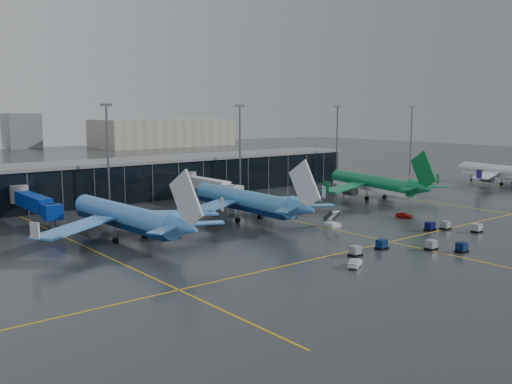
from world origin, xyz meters
TOP-DOWN VIEW (x-y plane):
  - ground at (0.00, 0.00)m, footprint 600.00×600.00m
  - terminal_pier at (0.00, 62.00)m, footprint 142.00×17.00m
  - jet_bridges at (-35.00, 42.99)m, footprint 94.00×27.50m
  - flood_masts at (5.00, 50.00)m, footprint 203.00×0.50m
  - distant_hangars at (49.94, 270.08)m, footprint 260.00×71.00m
  - taxi_lines at (10.00, 10.61)m, footprint 220.00×120.00m
  - airliner_arkefly at (-26.65, 18.16)m, footprint 41.76×46.94m
  - airliner_klm_near at (2.45, 19.33)m, footprint 41.01×46.26m
  - airliner_aer_lingus at (48.33, 21.42)m, footprint 47.33×51.40m
  - airliner_ba at (105.14, 14.04)m, footprint 43.89×48.06m
  - baggage_carts at (15.32, -19.34)m, footprint 35.05×15.28m
  - mobile_airstair at (12.01, 1.47)m, footprint 2.67×3.50m
  - service_van_red at (31.26, -2.23)m, footprint 2.58×4.06m
  - service_van_white at (-7.90, -22.26)m, footprint 4.27×3.24m

SIDE VIEW (x-z plane):
  - ground at x=0.00m, z-range 0.00..0.00m
  - taxi_lines at x=10.00m, z-range 0.00..0.02m
  - service_van_red at x=31.26m, z-range 0.00..1.29m
  - service_van_white at x=-7.90m, z-range 0.00..1.35m
  - baggage_carts at x=15.32m, z-range -0.09..1.61m
  - mobile_airstair at x=12.01m, z-range -0.95..2.49m
  - jet_bridges at x=-35.00m, z-range 0.95..8.15m
  - terminal_pier at x=0.00m, z-range 0.07..10.77m
  - airliner_ba at x=105.14m, z-range 0.00..12.97m
  - airliner_aer_lingus at x=48.33m, z-range 0.00..13.53m
  - airliner_klm_near at x=2.45m, z-range 0.00..13.76m
  - airliner_arkefly at x=-26.65m, z-range 0.00..13.80m
  - distant_hangars at x=49.94m, z-range -2.21..19.79m
  - flood_masts at x=5.00m, z-range 1.06..26.56m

